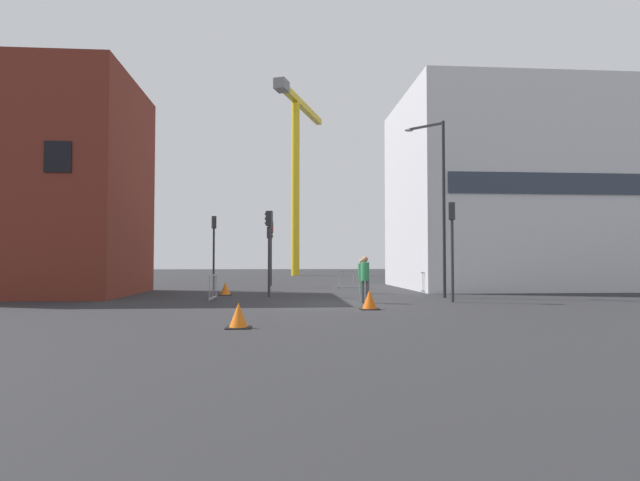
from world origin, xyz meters
The scene contains 18 objects.
ground centered at (0.00, 0.00, 0.00)m, with size 160.00×160.00×0.00m, color #28282B.
brick_building centered at (-14.26, 6.35, 5.27)m, with size 10.06×8.28×10.54m.
office_block centered at (12.03, 11.23, 5.82)m, with size 13.29×10.85×11.65m.
construction_crane centered at (-0.22, 38.37, 13.52)m, with size 6.14×15.30×20.27m.
streetlamp_tall centered at (5.17, 3.24, 4.73)m, with size 1.56×1.48×8.03m.
traffic_light_verge centered at (-2.67, 12.19, 2.52)m, with size 0.39×0.34×3.74m.
traffic_light_median centered at (-5.79, 9.97, 2.80)m, with size 0.30×0.39×4.19m.
traffic_light_corner centered at (4.88, 0.58, 2.70)m, with size 0.33×0.39×4.03m.
traffic_light_crosswalk centered at (-2.57, 4.47, 2.68)m, with size 0.39×0.31×3.99m.
traffic_light_near centered at (-2.64, 15.01, 2.85)m, with size 0.30×0.39×4.28m.
pedestrian_walking centered at (1.28, 0.38, 1.08)m, with size 0.34×0.34×1.84m.
pedestrian_waiting centered at (2.08, 6.34, 1.02)m, with size 0.34×0.34×1.75m.
safety_barrier_front centered at (6.27, 6.62, 0.56)m, with size 2.14×0.26×1.08m.
safety_barrier_left_run centered at (2.25, 10.52, 0.56)m, with size 1.84×0.22×1.08m.
safety_barrier_right_run centered at (-4.88, 2.39, 0.56)m, with size 0.11×1.98×1.08m.
traffic_cone_on_verge centered at (-3.10, -6.88, 0.29)m, with size 0.62×0.62×0.63m.
traffic_cone_by_barrier centered at (1.01, -2.21, 0.32)m, with size 0.67×0.67×0.68m.
traffic_cone_orange centered at (-4.69, 5.71, 0.30)m, with size 0.64×0.64×0.65m.
Camera 1 is at (-2.08, -20.15, 1.69)m, focal length 29.55 mm.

